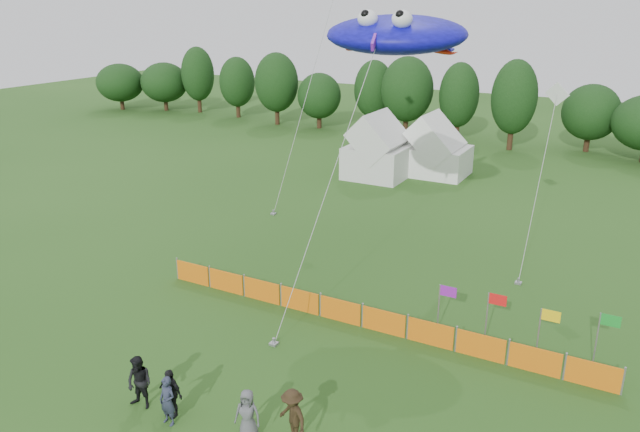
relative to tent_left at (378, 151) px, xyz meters
The scene contains 14 objects.
ground 30.55m from the tent_left, 75.18° to the right, with size 160.00×160.00×0.00m, color #234C16.
treeline 18.22m from the tent_left, 58.70° to the left, with size 104.57×8.78×8.36m.
tent_left is the anchor object (origin of this frame).
tent_right 4.55m from the tent_left, 38.41° to the left, with size 5.17×4.13×3.65m.
barrier_fence 23.72m from the tent_left, 67.86° to the right, with size 19.90×0.06×1.00m.
flag_row 25.51m from the tent_left, 54.04° to the right, with size 6.73×0.33×2.25m.
spectator_a 31.29m from the tent_left, 78.62° to the right, with size 0.62×0.40×1.69m, color #282D43.
spectator_b 30.83m from the tent_left, 81.09° to the right, with size 0.92×0.71×1.89m, color black.
spectator_c 31.24m from the tent_left, 71.02° to the right, with size 1.21×0.70×1.87m, color black.
spectator_d 30.89m from the tent_left, 78.84° to the right, with size 1.01×0.42×1.72m, color black.
spectator_e 31.28m from the tent_left, 73.61° to the right, with size 0.83×0.54×1.69m, color #535559.
stingray_kite 19.85m from the tent_left, 63.88° to the right, with size 7.31×17.40×12.67m.
small_kite_white 19.08m from the tent_left, 41.18° to the right, with size 1.19×3.41×9.34m.
small_kite_dark 10.60m from the tent_left, 97.60° to the right, with size 2.46×5.69×14.96m.
Camera 1 is at (10.78, -13.63, 12.95)m, focal length 35.00 mm.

